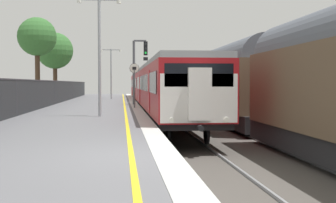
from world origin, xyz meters
TOP-DOWN VIEW (x-y plane):
  - ground at (2.64, 0.00)m, footprint 17.40×110.00m
  - commuter_train_at_platform at (2.10, 26.06)m, footprint 2.83×41.79m
  - freight_train_adjacent_track at (6.10, 16.09)m, footprint 2.60×40.00m
  - signal_gantry at (0.63, 22.41)m, footprint 1.10×0.24m
  - speed_limit_sign at (0.25, 18.04)m, footprint 0.59×0.08m
  - platform_lamp_mid at (-1.56, 11.13)m, footprint 2.00×0.20m
  - platform_lamp_far at (-1.56, 33.92)m, footprint 2.00×0.20m
  - background_tree_left at (-7.28, 36.19)m, footprint 3.68×3.68m
  - background_tree_centre at (-7.51, 27.83)m, footprint 3.19×3.19m

SIDE VIEW (x-z plane):
  - ground at x=2.64m, z-range -1.21..0.00m
  - commuter_train_at_platform at x=2.10m, z-range -0.64..3.17m
  - freight_train_adjacent_track at x=6.10m, z-range -0.77..4.07m
  - speed_limit_sign at x=0.25m, z-range 0.38..3.16m
  - signal_gantry at x=0.63m, z-range 0.60..5.28m
  - platform_lamp_far at x=-1.56m, z-range 0.49..5.42m
  - platform_lamp_mid at x=-1.56m, z-range 0.50..6.00m
  - background_tree_left at x=-7.28m, z-range 1.38..8.09m
  - background_tree_centre at x=-7.51m, z-range 1.79..8.80m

